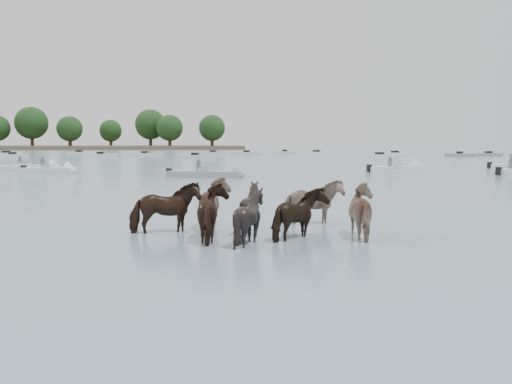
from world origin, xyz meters
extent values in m
plane|color=slate|center=(0.00, 0.00, 0.00)|extent=(400.00, 400.00, 0.00)
imported|color=black|center=(-4.58, 0.20, 0.64)|extent=(2.13, 1.25, 1.69)
imported|color=#836B59|center=(-3.04, 1.07, 0.65)|extent=(1.89, 2.06, 1.71)
imported|color=black|center=(-2.12, 0.08, 0.62)|extent=(1.99, 1.94, 1.65)
imported|color=tan|center=(-0.01, 1.37, 0.61)|extent=(2.00, 1.02, 1.64)
imported|color=black|center=(-3.13, -0.95, 0.65)|extent=(2.01, 2.13, 1.71)
imported|color=black|center=(-2.32, -1.58, 0.60)|extent=(1.84, 1.75, 1.61)
imported|color=black|center=(-0.93, -1.15, 0.58)|extent=(1.93, 1.91, 1.58)
imported|color=#88715C|center=(1.05, -0.95, 0.63)|extent=(1.91, 2.05, 1.67)
sphere|color=black|center=(3.56, 12.38, 0.12)|extent=(0.44, 0.44, 0.44)
cube|color=black|center=(3.31, 12.38, 0.02)|extent=(0.50, 0.22, 0.18)
cube|color=silver|center=(-15.54, 28.99, 0.20)|extent=(4.17, 2.14, 0.55)
cone|color=silver|center=(-13.57, 28.71, 0.20)|extent=(1.12, 1.71, 1.60)
cube|color=#99ADB7|center=(-15.54, 28.99, 0.55)|extent=(0.95, 1.22, 0.35)
cube|color=black|center=(-17.51, 29.27, 0.35)|extent=(0.40, 0.40, 0.60)
cylinder|color=#595966|center=(-15.94, 28.99, 0.75)|extent=(0.36, 0.36, 0.70)
sphere|color=#595966|center=(-15.94, 28.99, 1.20)|extent=(0.24, 0.24, 0.24)
cube|color=gray|center=(-3.14, 23.07, 0.20)|extent=(5.32, 2.51, 0.55)
cone|color=gray|center=(-0.63, 22.60, 0.20)|extent=(1.18, 1.74, 1.60)
cube|color=#99ADB7|center=(-3.14, 23.07, 0.55)|extent=(0.99, 1.25, 0.35)
cube|color=black|center=(-5.66, 23.54, 0.35)|extent=(0.41, 0.41, 0.60)
cylinder|color=#595966|center=(-3.54, 23.07, 0.75)|extent=(0.36, 0.36, 0.70)
sphere|color=#595966|center=(-3.54, 23.07, 1.20)|extent=(0.24, 0.24, 0.24)
cube|color=silver|center=(12.91, 28.04, 0.20)|extent=(5.02, 2.48, 0.55)
cone|color=silver|center=(15.27, 28.49, 0.20)|extent=(1.19, 1.74, 1.60)
cube|color=#99ADB7|center=(12.91, 28.04, 0.55)|extent=(1.00, 1.25, 0.35)
cube|color=black|center=(10.56, 27.58, 0.35)|extent=(0.41, 0.41, 0.60)
cylinder|color=#595966|center=(12.51, 28.04, 0.75)|extent=(0.36, 0.36, 0.70)
sphere|color=#595966|center=(12.51, 28.04, 1.20)|extent=(0.24, 0.24, 0.24)
cube|color=black|center=(18.95, 22.56, 0.35)|extent=(0.47, 0.47, 0.60)
cylinder|color=#595966|center=(20.55, 23.58, 0.75)|extent=(0.36, 0.36, 0.70)
sphere|color=#595966|center=(20.55, 23.58, 1.20)|extent=(0.24, 0.24, 0.24)
cube|color=black|center=(23.26, 31.25, 0.35)|extent=(0.37, 0.37, 0.60)
cylinder|color=#595966|center=(25.37, 31.14, 0.75)|extent=(0.36, 0.36, 0.70)
sphere|color=#595966|center=(25.37, 31.14, 1.20)|extent=(0.24, 0.24, 0.24)
cube|color=silver|center=(-18.58, 33.15, 0.20)|extent=(5.27, 1.73, 0.55)
cone|color=silver|center=(-15.97, 33.22, 0.20)|extent=(0.94, 1.62, 1.60)
cube|color=#99ADB7|center=(-18.58, 33.15, 0.55)|extent=(0.83, 1.14, 0.35)
cylinder|color=#595966|center=(-18.98, 33.15, 0.75)|extent=(0.36, 0.36, 0.70)
sphere|color=#595966|center=(-18.98, 33.15, 1.20)|extent=(0.24, 0.24, 0.24)
cube|color=silver|center=(-36.42, 80.81, 0.22)|extent=(5.93, 3.52, 0.60)
cube|color=black|center=(-36.42, 80.81, 0.60)|extent=(1.30, 1.30, 0.50)
cube|color=silver|center=(-31.78, 69.95, 0.22)|extent=(4.52, 1.96, 0.60)
cube|color=black|center=(-31.78, 69.95, 0.60)|extent=(1.10, 1.10, 0.50)
cube|color=silver|center=(-25.13, 85.26, 0.22)|extent=(4.40, 2.06, 0.60)
cube|color=black|center=(-25.13, 85.26, 0.60)|extent=(1.13, 1.13, 0.50)
cube|color=silver|center=(-18.76, 70.68, 0.22)|extent=(5.10, 1.75, 0.60)
cube|color=black|center=(-18.76, 70.68, 0.60)|extent=(1.05, 1.05, 0.50)
cube|color=silver|center=(-12.32, 74.94, 0.22)|extent=(6.07, 1.96, 0.60)
cube|color=black|center=(-12.32, 74.94, 0.60)|extent=(1.07, 1.07, 0.50)
cube|color=silver|center=(-3.94, 62.70, 0.22)|extent=(5.88, 2.92, 0.60)
cube|color=black|center=(-3.94, 62.70, 0.60)|extent=(1.22, 1.22, 0.50)
cube|color=silver|center=(-0.72, 82.25, 0.22)|extent=(5.13, 3.03, 0.60)
cube|color=black|center=(-0.72, 82.25, 0.60)|extent=(1.27, 1.27, 0.50)
cube|color=silver|center=(5.26, 80.22, 0.22)|extent=(6.08, 3.37, 0.60)
cube|color=black|center=(5.26, 80.22, 0.60)|extent=(1.27, 1.27, 0.50)
cube|color=silver|center=(13.43, 87.64, 0.22)|extent=(5.05, 2.47, 0.60)
cube|color=black|center=(13.43, 87.64, 0.60)|extent=(1.19, 1.19, 0.50)
cube|color=silver|center=(18.25, 81.03, 0.22)|extent=(4.68, 2.84, 0.60)
cube|color=black|center=(18.25, 81.03, 0.60)|extent=(1.27, 1.27, 0.50)
cube|color=silver|center=(23.95, 63.14, 0.22)|extent=(4.90, 3.20, 0.60)
cube|color=black|center=(23.95, 63.14, 0.60)|extent=(1.31, 1.31, 0.50)
cube|color=silver|center=(30.40, 73.65, 0.22)|extent=(5.09, 2.58, 0.60)
cube|color=black|center=(30.40, 73.65, 0.60)|extent=(1.20, 1.20, 0.50)
cube|color=gray|center=(38.87, 67.27, 0.22)|extent=(4.80, 3.12, 0.60)
cube|color=black|center=(38.87, 67.27, 0.60)|extent=(1.30, 1.30, 0.50)
cube|color=gray|center=(44.90, 69.03, 0.22)|extent=(4.42, 2.16, 0.60)
cube|color=black|center=(44.90, 69.03, 0.60)|extent=(1.15, 1.15, 0.50)
cylinder|color=#382619|center=(-52.10, 148.72, 2.14)|extent=(1.00, 1.00, 4.27)
sphere|color=black|center=(-52.10, 148.72, 7.72)|extent=(9.50, 9.50, 9.50)
cylinder|color=#382619|center=(-40.18, 144.12, 1.64)|extent=(1.00, 1.00, 3.29)
sphere|color=black|center=(-40.18, 144.12, 5.93)|extent=(7.30, 7.30, 7.30)
cylinder|color=#382619|center=(-30.73, 157.58, 1.56)|extent=(1.00, 1.00, 3.12)
sphere|color=black|center=(-30.73, 157.58, 5.63)|extent=(6.93, 6.93, 6.93)
cylinder|color=#382619|center=(-17.67, 149.41, 2.05)|extent=(1.00, 1.00, 4.11)
sphere|color=black|center=(-17.67, 149.41, 7.42)|extent=(9.13, 9.13, 9.13)
cylinder|color=#382619|center=(-11.54, 142.96, 1.73)|extent=(1.00, 1.00, 3.45)
sphere|color=black|center=(-11.54, 142.96, 6.23)|extent=(7.67, 7.67, 7.67)
cylinder|color=#382619|center=(0.81, 142.12, 1.73)|extent=(1.00, 1.00, 3.45)
sphere|color=black|center=(0.81, 142.12, 6.24)|extent=(7.68, 7.68, 7.68)
camera|label=1|loc=(-3.65, -15.09, 2.66)|focal=37.24mm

